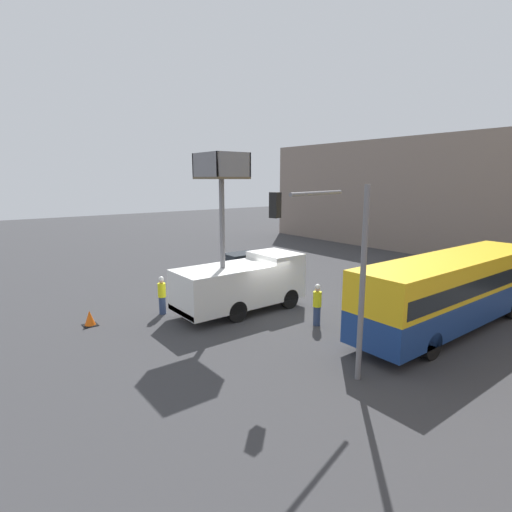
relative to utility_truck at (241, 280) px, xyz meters
name	(u,v)px	position (x,y,z in m)	size (l,w,h in m)	color
ground_plane	(266,313)	(0.96, 0.80, -1.60)	(120.00, 120.00, 0.00)	#38383A
building_backdrop_far	(496,196)	(0.96, 25.66, 3.43)	(44.00, 10.00, 10.05)	gray
utility_truck	(241,280)	(0.00, 0.00, 0.00)	(2.53, 6.49, 7.60)	silver
city_bus	(453,287)	(7.48, 5.92, 0.28)	(2.53, 11.61, 3.21)	navy
traffic_light_pole	(329,248)	(6.78, -1.28, 2.65)	(3.50, 3.25, 6.30)	slate
road_worker_near_truck	(162,295)	(-1.98, -3.31, -0.66)	(0.38, 0.38, 1.88)	navy
road_worker_directing	(317,305)	(3.65, 1.54, -0.64)	(0.38, 0.38, 1.90)	navy
traffic_cone_near_truck	(90,318)	(-2.50, -6.56, -1.28)	(0.61, 0.61, 0.69)	black
parked_car_curbside	(243,262)	(-6.88, 5.08, -0.91)	(1.86, 4.29, 1.36)	#A8A8B2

